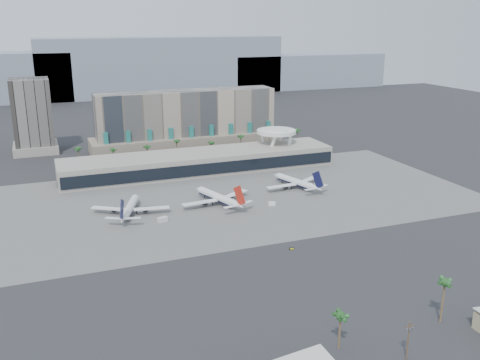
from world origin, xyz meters
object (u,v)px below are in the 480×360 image
object	(u,v)px
service_vehicle_a	(163,220)
airliner_right	(296,182)
airliner_left	(130,208)
service_vehicle_b	(272,204)
taxiway_sign	(292,249)
airliner_centre	(218,197)
utility_pole	(409,337)

from	to	relation	value
service_vehicle_a	airliner_right	bearing A→B (deg)	-0.11
airliner_right	service_vehicle_a	size ratio (longest dim) A/B	8.31
airliner_left	service_vehicle_b	xyz separation A→B (m)	(70.03, -12.92, -2.55)
airliner_right	taxiway_sign	bearing A→B (deg)	-134.45
airliner_centre	service_vehicle_a	bearing A→B (deg)	-173.73
airliner_centre	taxiway_sign	bearing A→B (deg)	-98.81
airliner_left	taxiway_sign	world-z (taller)	airliner_left
taxiway_sign	airliner_left	bearing A→B (deg)	149.81
airliner_left	taxiway_sign	size ratio (longest dim) A/B	18.32
airliner_right	taxiway_sign	size ratio (longest dim) A/B	18.68
airliner_centre	airliner_right	xyz separation A→B (m)	(49.92, 10.47, -0.18)
utility_pole	airliner_right	size ratio (longest dim) A/B	0.31
utility_pole	airliner_right	world-z (taller)	airliner_right
service_vehicle_b	airliner_right	bearing A→B (deg)	64.19
utility_pole	airliner_left	xyz separation A→B (m)	(-52.37, 143.99, -3.68)
service_vehicle_a	service_vehicle_b	size ratio (longest dim) A/B	1.32
airliner_left	airliner_right	size ratio (longest dim) A/B	0.98
taxiway_sign	service_vehicle_a	bearing A→B (deg)	150.06
utility_pole	airliner_left	bearing A→B (deg)	109.99
service_vehicle_a	service_vehicle_b	distance (m)	57.48
utility_pole	airliner_right	xyz separation A→B (m)	(42.74, 153.49, -3.68)
utility_pole	taxiway_sign	world-z (taller)	utility_pole
airliner_right	taxiway_sign	xyz separation A→B (m)	(-39.88, -75.16, -2.99)
utility_pole	service_vehicle_a	size ratio (longest dim) A/B	2.58
airliner_right	airliner_left	bearing A→B (deg)	169.20
airliner_centre	service_vehicle_b	size ratio (longest dim) A/B	11.45
airliner_left	taxiway_sign	distance (m)	85.85
service_vehicle_a	service_vehicle_b	xyz separation A→B (m)	(57.42, 2.50, -0.23)
airliner_centre	utility_pole	bearing A→B (deg)	-104.76
airliner_centre	airliner_right	world-z (taller)	airliner_centre
service_vehicle_a	airliner_left	bearing A→B (deg)	112.36
taxiway_sign	utility_pole	bearing A→B (deg)	-72.34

